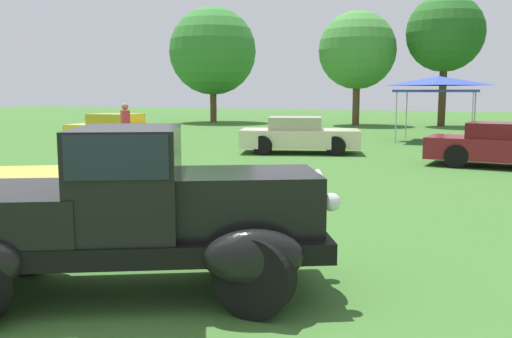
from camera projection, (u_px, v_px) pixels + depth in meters
name	position (u px, v px, depth m)	size (l,w,h in m)	color
ground_plane	(107.00, 301.00, 5.46)	(120.00, 120.00, 0.00)	#386628
feature_pickup_truck	(122.00, 210.00, 5.57)	(4.35, 3.25, 1.70)	black
show_car_yellow	(119.00, 130.00, 21.55)	(4.16, 1.90, 1.22)	yellow
show_car_cream	(299.00, 135.00, 18.75)	(4.29, 2.80, 1.22)	beige
show_car_burgundy	(511.00, 146.00, 15.06)	(4.58, 2.12, 1.22)	maroon
spectator_near_truck	(126.00, 127.00, 18.24)	(0.46, 0.45, 1.69)	#7F7056
canopy_tent_left_field	(438.00, 83.00, 22.81)	(3.18, 3.18, 2.71)	#B7B7BC
treeline_far_left	(213.00, 51.00, 37.50)	(5.88, 5.88, 7.75)	brown
treeline_mid_left	(357.00, 50.00, 34.20)	(4.79, 4.79, 7.02)	brown
treeline_center	(445.00, 33.00, 32.91)	(4.59, 4.59, 7.84)	#47331E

